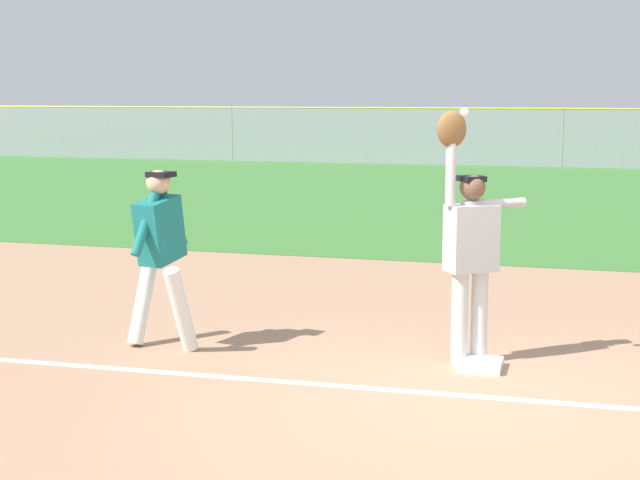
{
  "coord_description": "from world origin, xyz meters",
  "views": [
    {
      "loc": [
        0.82,
        -7.22,
        2.42
      ],
      "look_at": [
        -1.6,
        1.36,
        1.05
      ],
      "focal_mm": 53.3,
      "sensor_mm": 36.0,
      "label": 1
    }
  ],
  "objects_px": {
    "baseball": "(464,112)",
    "first_base": "(480,364)",
    "parked_car_green": "(506,142)",
    "fielder": "(469,241)",
    "runner": "(160,246)",
    "parked_car_silver": "(343,140)"
  },
  "relations": [
    {
      "from": "baseball",
      "to": "first_base",
      "type": "bearing_deg",
      "value": 31.75
    },
    {
      "from": "baseball",
      "to": "parked_car_green",
      "type": "distance_m",
      "value": 27.99
    },
    {
      "from": "first_base",
      "to": "parked_car_green",
      "type": "distance_m",
      "value": 27.86
    },
    {
      "from": "first_base",
      "to": "fielder",
      "type": "bearing_deg",
      "value": 132.04
    },
    {
      "from": "fielder",
      "to": "runner",
      "type": "distance_m",
      "value": 2.9
    },
    {
      "from": "baseball",
      "to": "parked_car_silver",
      "type": "height_order",
      "value": "baseball"
    },
    {
      "from": "runner",
      "to": "parked_car_green",
      "type": "height_order",
      "value": "runner"
    },
    {
      "from": "runner",
      "to": "baseball",
      "type": "height_order",
      "value": "baseball"
    },
    {
      "from": "parked_car_silver",
      "to": "fielder",
      "type": "bearing_deg",
      "value": -78.31
    },
    {
      "from": "first_base",
      "to": "baseball",
      "type": "relative_size",
      "value": 5.14
    },
    {
      "from": "parked_car_green",
      "to": "baseball",
      "type": "bearing_deg",
      "value": -82.64
    },
    {
      "from": "baseball",
      "to": "parked_car_silver",
      "type": "distance_m",
      "value": 28.95
    },
    {
      "from": "parked_car_silver",
      "to": "runner",
      "type": "bearing_deg",
      "value": -84.08
    },
    {
      "from": "runner",
      "to": "parked_car_green",
      "type": "bearing_deg",
      "value": 99.09
    },
    {
      "from": "runner",
      "to": "baseball",
      "type": "xyz_separation_m",
      "value": [
        2.84,
        0.03,
        1.28
      ]
    },
    {
      "from": "parked_car_silver",
      "to": "parked_car_green",
      "type": "height_order",
      "value": "same"
    },
    {
      "from": "first_base",
      "to": "baseball",
      "type": "distance_m",
      "value": 2.24
    },
    {
      "from": "parked_car_green",
      "to": "runner",
      "type": "bearing_deg",
      "value": -88.47
    },
    {
      "from": "runner",
      "to": "parked_car_silver",
      "type": "xyz_separation_m",
      "value": [
        -5.33,
        27.76,
        -0.32
      ]
    },
    {
      "from": "baseball",
      "to": "parked_car_green",
      "type": "relative_size",
      "value": 0.02
    },
    {
      "from": "parked_car_silver",
      "to": "first_base",
      "type": "bearing_deg",
      "value": -78.13
    },
    {
      "from": "fielder",
      "to": "baseball",
      "type": "relative_size",
      "value": 30.81
    }
  ]
}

